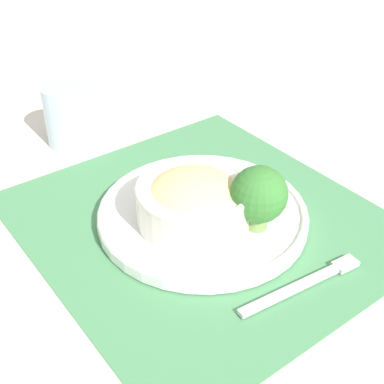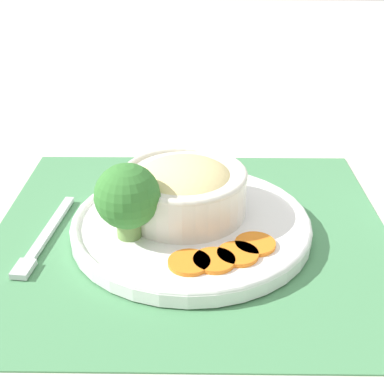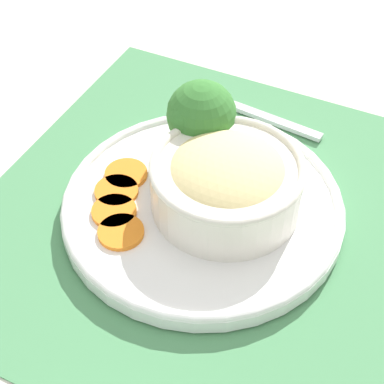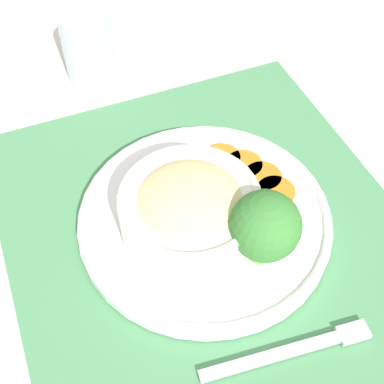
{
  "view_description": "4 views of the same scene",
  "coord_description": "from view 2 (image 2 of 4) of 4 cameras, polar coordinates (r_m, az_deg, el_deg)",
  "views": [
    {
      "loc": [
        0.48,
        -0.38,
        0.48
      ],
      "look_at": [
        -0.01,
        -0.01,
        0.05
      ],
      "focal_mm": 50.0,
      "sensor_mm": 36.0,
      "label": 1
    },
    {
      "loc": [
        -0.01,
        0.58,
        0.37
      ],
      "look_at": [
        -0.0,
        -0.01,
        0.06
      ],
      "focal_mm": 50.0,
      "sensor_mm": 36.0,
      "label": 2
    },
    {
      "loc": [
        -0.43,
        -0.2,
        0.51
      ],
      "look_at": [
        -0.02,
        0.0,
        0.05
      ],
      "focal_mm": 60.0,
      "sensor_mm": 36.0,
      "label": 3
    },
    {
      "loc": [
        0.35,
        -0.15,
        0.53
      ],
      "look_at": [
        -0.01,
        -0.01,
        0.05
      ],
      "focal_mm": 50.0,
      "sensor_mm": 36.0,
      "label": 4
    }
  ],
  "objects": [
    {
      "name": "carrot_slice_near",
      "position": [
        0.59,
        -0.51,
        -7.51
      ],
      "size": [
        0.05,
        0.05,
        0.01
      ],
      "color": "orange",
      "rests_on": "plate"
    },
    {
      "name": "ground_plane",
      "position": [
        0.68,
        -0.09,
        -4.49
      ],
      "size": [
        4.0,
        4.0,
        0.0
      ],
      "primitive_type": "plane",
      "color": "beige"
    },
    {
      "name": "carrot_slice_far",
      "position": [
        0.61,
        4.9,
        -6.61
      ],
      "size": [
        0.05,
        0.05,
        0.01
      ],
      "color": "orange",
      "rests_on": "plate"
    },
    {
      "name": "carrot_slice_middle",
      "position": [
        0.6,
        2.38,
        -7.31
      ],
      "size": [
        0.05,
        0.05,
        0.01
      ],
      "color": "orange",
      "rests_on": "plate"
    },
    {
      "name": "broccoli_floret",
      "position": [
        0.62,
        -6.87,
        -0.52
      ],
      "size": [
        0.08,
        0.08,
        0.09
      ],
      "color": "#759E51",
      "rests_on": "plate"
    },
    {
      "name": "placemat",
      "position": [
        0.68,
        -0.09,
        -4.35
      ],
      "size": [
        0.51,
        0.47,
        0.0
      ],
      "color": "#4C8C59",
      "rests_on": "ground_plane"
    },
    {
      "name": "plate",
      "position": [
        0.68,
        -0.09,
        -3.4
      ],
      "size": [
        0.3,
        0.3,
        0.02
      ],
      "color": "white",
      "rests_on": "placemat"
    },
    {
      "name": "fork",
      "position": [
        0.68,
        -15.76,
        -5.13
      ],
      "size": [
        0.03,
        0.18,
        0.01
      ],
      "rotation": [
        0.0,
        0.0,
        -0.1
      ],
      "color": "silver",
      "rests_on": "placemat"
    },
    {
      "name": "carrot_slice_extra",
      "position": [
        0.63,
        6.75,
        -5.52
      ],
      "size": [
        0.05,
        0.05,
        0.01
      ],
      "color": "orange",
      "rests_on": "plate"
    },
    {
      "name": "bowl",
      "position": [
        0.68,
        -0.83,
        0.47
      ],
      "size": [
        0.16,
        0.16,
        0.07
      ],
      "color": "silver",
      "rests_on": "plate"
    }
  ]
}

